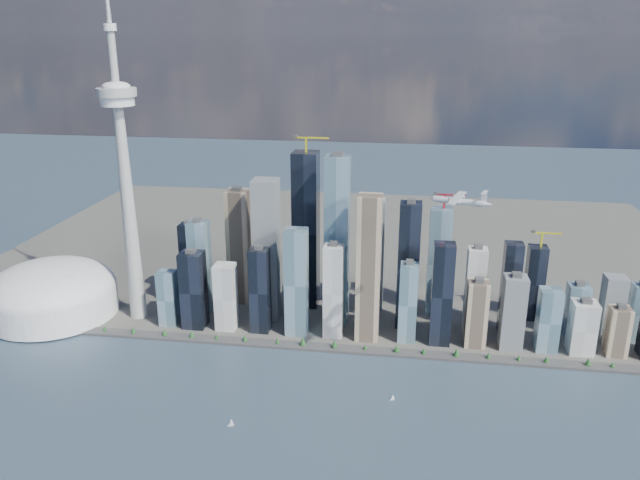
# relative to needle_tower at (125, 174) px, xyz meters

# --- Properties ---
(ground) EXTENTS (4000.00, 4000.00, 0.00)m
(ground) POSITION_rel_needle_tower_xyz_m (300.00, -310.00, -235.84)
(ground) COLOR #2E4551
(ground) RESTS_ON ground
(seawall) EXTENTS (1100.00, 22.00, 4.00)m
(seawall) POSITION_rel_needle_tower_xyz_m (300.00, -60.00, -233.84)
(seawall) COLOR #383838
(seawall) RESTS_ON ground
(land) EXTENTS (1400.00, 900.00, 3.00)m
(land) POSITION_rel_needle_tower_xyz_m (300.00, 390.00, -234.34)
(land) COLOR #4C4C47
(land) RESTS_ON ground
(shoreline_trees) EXTENTS (960.53, 7.20, 8.80)m
(shoreline_trees) POSITION_rel_needle_tower_xyz_m (300.00, -60.00, -227.06)
(shoreline_trees) COLOR #3F2D1E
(shoreline_trees) RESTS_ON seawall
(skyscraper_cluster) EXTENTS (736.00, 142.00, 283.44)m
(skyscraper_cluster) POSITION_rel_needle_tower_xyz_m (359.61, 26.81, -147.34)
(skyscraper_cluster) COLOR black
(skyscraper_cluster) RESTS_ON land
(needle_tower) EXTENTS (56.00, 56.00, 550.50)m
(needle_tower) POSITION_rel_needle_tower_xyz_m (0.00, 0.00, 0.00)
(needle_tower) COLOR #A8A8A3
(needle_tower) RESTS_ON land
(dome_stadium) EXTENTS (200.00, 200.00, 86.00)m
(dome_stadium) POSITION_rel_needle_tower_xyz_m (-140.00, -10.00, -196.40)
(dome_stadium) COLOR white
(dome_stadium) RESTS_ON land
(airplane) EXTENTS (70.58, 62.98, 17.48)m
(airplane) POSITION_rel_needle_tower_xyz_m (478.83, -152.07, 18.09)
(airplane) COLOR silver
(airplane) RESTS_ON ground
(sailboat_west) EXTENTS (7.84, 2.99, 10.83)m
(sailboat_west) POSITION_rel_needle_tower_xyz_m (227.38, -259.49, -232.36)
(sailboat_west) COLOR silver
(sailboat_west) RESTS_ON ground
(sailboat_east) EXTENTS (6.18, 3.29, 8.66)m
(sailboat_east) POSITION_rel_needle_tower_xyz_m (412.03, -177.95, -233.06)
(sailboat_east) COLOR silver
(sailboat_east) RESTS_ON ground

